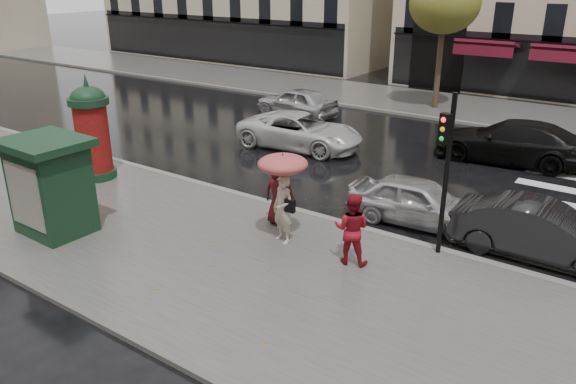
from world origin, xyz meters
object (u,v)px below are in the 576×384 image
Objects in this scene: woman_red at (352,229)px; car_white at (300,131)px; car_darkgrey at (541,231)px; car_far_silver at (297,102)px; man_burgundy at (279,193)px; car_silver at (418,201)px; woman_umbrella at (283,184)px; car_black at (511,142)px; morris_column at (92,129)px; newsstand at (51,185)px; traffic_light at (446,160)px.

woman_red is 9.80m from car_white.
car_far_silver is (-13.05, 8.56, 0.02)m from car_darkgrey.
man_burgundy is 0.46× the size of car_silver.
woman_umbrella is at bearing 37.71° from car_far_silver.
man_burgundy reaches higher than woman_red.
morris_column is at bearing -52.04° from car_black.
car_white is at bearing 120.90° from woman_umbrella.
newsstand is 14.82m from car_far_silver.
car_darkgrey is 15.61m from car_far_silver.
newsstand is 0.51× the size of car_white.
morris_column reaches higher than car_black.
car_silver is 7.16m from car_black.
car_far_silver is at bearing 30.33° from car_white.
traffic_light is (1.51, 1.64, 1.54)m from woman_red.
car_silver is (2.29, 3.28, -1.04)m from woman_umbrella.
morris_column is 10.73m from car_silver.
morris_column is 1.36× the size of newsstand.
woman_umbrella is 8.71m from car_white.
car_far_silver is (-7.51, 11.69, -0.99)m from woman_umbrella.
man_burgundy reaches higher than car_white.
newsstand is (2.62, -3.31, -0.36)m from morris_column.
car_far_silver is at bearing 122.71° from woman_umbrella.
woman_red is 2.71m from traffic_light.
man_burgundy is 0.70× the size of newsstand.
car_darkgrey is (10.90, 6.08, -0.74)m from newsstand.
morris_column is 14.85m from car_black.
car_silver is at bearing -9.79° from car_black.
newsstand is (-8.83, -4.61, -1.11)m from traffic_light.
newsstand is at bearing 13.38° from car_far_silver.
woman_red is 0.44× the size of traffic_light.
newsstand reaches higher than woman_red.
woman_red is 0.42× the size of car_far_silver.
newsstand is (-7.32, -2.97, 0.44)m from woman_red.
newsstand is at bearing 28.39° from man_burgundy.
traffic_light reaches higher than car_white.
morris_column is 0.65× the size of car_black.
woman_umbrella is at bearing 28.92° from newsstand.
traffic_light is 1.02× the size of car_silver.
car_white is (-6.73, 4.14, 0.03)m from car_silver.
car_darkgrey is at bearing -118.61° from car_white.
car_darkgrey and car_white have the same top height.
morris_column is 0.89× the size of car_silver.
woman_umbrella is 0.61× the size of car_silver.
newsstand reaches higher than car_darkgrey.
woman_red is at bearing -1.93° from morris_column.
traffic_light is at bearing 6.49° from morris_column.
car_black is (0.62, 7.13, 0.12)m from car_silver.
car_darkgrey is at bearing 29.43° from woman_umbrella.
car_black is (-2.63, 7.28, 0.08)m from car_darkgrey.
car_black is at bearing 58.27° from newsstand.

